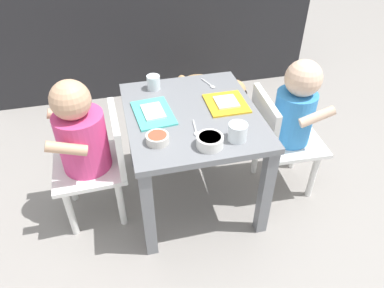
{
  "coord_description": "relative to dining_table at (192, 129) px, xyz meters",
  "views": [
    {
      "loc": [
        -0.28,
        -1.16,
        1.24
      ],
      "look_at": [
        0.0,
        0.0,
        0.29
      ],
      "focal_mm": 34.02,
      "sensor_mm": 36.0,
      "label": 1
    }
  ],
  "objects": [
    {
      "name": "ground_plane",
      "position": [
        0.0,
        0.0,
        -0.37
      ],
      "size": [
        7.0,
        7.0,
        0.0
      ],
      "primitive_type": "plane",
      "color": "gray"
    },
    {
      "name": "kitchen_cabinet_back",
      "position": [
        0.0,
        1.15,
        0.15
      ],
      "size": [
        2.02,
        0.36,
        1.04
      ],
      "primitive_type": "cube",
      "color": "#232326",
      "rests_on": "ground"
    },
    {
      "name": "dining_table",
      "position": [
        0.0,
        0.0,
        0.0
      ],
      "size": [
        0.52,
        0.59,
        0.45
      ],
      "color": "slate",
      "rests_on": "ground"
    },
    {
      "name": "seated_child_left",
      "position": [
        -0.42,
        -0.0,
        0.03
      ],
      "size": [
        0.29,
        0.29,
        0.65
      ],
      "color": "white",
      "rests_on": "ground"
    },
    {
      "name": "seated_child_right",
      "position": [
        0.42,
        -0.03,
        0.03
      ],
      "size": [
        0.29,
        0.29,
        0.64
      ],
      "color": "white",
      "rests_on": "ground"
    },
    {
      "name": "dog",
      "position": [
        0.24,
        0.56,
        -0.18
      ],
      "size": [
        0.37,
        0.35,
        0.3
      ],
      "color": "tan",
      "rests_on": "ground"
    },
    {
      "name": "food_tray_left",
      "position": [
        -0.15,
        0.03,
        0.09
      ],
      "size": [
        0.16,
        0.22,
        0.02
      ],
      "color": "#4CC6BC",
      "rests_on": "dining_table"
    },
    {
      "name": "food_tray_right",
      "position": [
        0.15,
        0.03,
        0.09
      ],
      "size": [
        0.16,
        0.17,
        0.02
      ],
      "color": "gold",
      "rests_on": "dining_table"
    },
    {
      "name": "water_cup_left",
      "position": [
        0.11,
        -0.21,
        0.11
      ],
      "size": [
        0.07,
        0.07,
        0.06
      ],
      "color": "white",
      "rests_on": "dining_table"
    },
    {
      "name": "water_cup_right",
      "position": [
        -0.12,
        0.22,
        0.11
      ],
      "size": [
        0.06,
        0.06,
        0.06
      ],
      "color": "white",
      "rests_on": "dining_table"
    },
    {
      "name": "cereal_bowl_left_side",
      "position": [
        -0.16,
        -0.16,
        0.1
      ],
      "size": [
        0.08,
        0.08,
        0.03
      ],
      "color": "silver",
      "rests_on": "dining_table"
    },
    {
      "name": "veggie_bowl_far",
      "position": [
        0.01,
        -0.22,
        0.1
      ],
      "size": [
        0.09,
        0.09,
        0.04
      ],
      "color": "white",
      "rests_on": "dining_table"
    },
    {
      "name": "spoon_by_left_tray",
      "position": [
        0.13,
        0.2,
        0.08
      ],
      "size": [
        0.05,
        0.1,
        0.01
      ],
      "color": "silver",
      "rests_on": "dining_table"
    },
    {
      "name": "spoon_by_right_tray",
      "position": [
        -0.02,
        -0.12,
        0.08
      ],
      "size": [
        0.02,
        0.1,
        0.01
      ],
      "color": "silver",
      "rests_on": "dining_table"
    }
  ]
}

